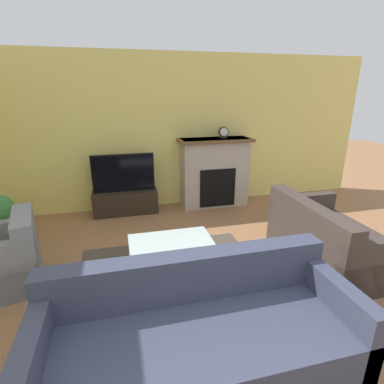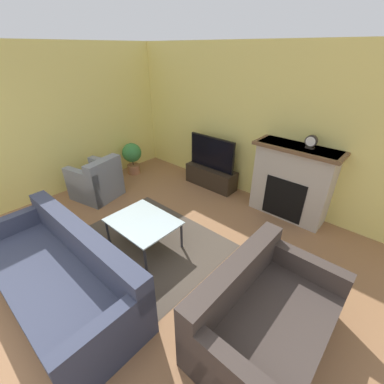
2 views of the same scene
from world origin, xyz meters
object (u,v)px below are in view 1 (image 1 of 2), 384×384
tv (123,173)px  mantel_clock (223,132)px  couch_loveseat (329,241)px  coffee_table (172,248)px  armchair_by_window (4,262)px  couch_sectional (199,337)px

tv → mantel_clock: size_ratio=5.15×
couch_loveseat → coffee_table: 1.98m
armchair_by_window → mantel_clock: mantel_clock is taller
couch_loveseat → coffee_table: couch_loveseat is taller
tv → couch_sectional: tv is taller
armchair_by_window → coffee_table: (1.81, -0.31, 0.10)m
tv → coffee_table: size_ratio=1.11×
coffee_table → couch_loveseat: bearing=-3.4°
couch_sectional → mantel_clock: 3.81m
armchair_by_window → couch_loveseat: bearing=70.9°
couch_sectional → armchair_by_window: 2.34m
couch_sectional → couch_loveseat: (1.99, 1.08, 0.00)m
mantel_clock → couch_sectional: bearing=-112.3°
couch_sectional → armchair_by_window: size_ratio=2.58×
couch_loveseat → armchair_by_window: bearing=83.5°
couch_sectional → couch_loveseat: bearing=28.4°
tv → coffee_table: (0.44, -2.14, -0.33)m
tv → coffee_table: 2.21m
armchair_by_window → mantel_clock: bearing=108.0°
coffee_table → mantel_clock: 2.75m
tv → couch_sectional: (0.42, -3.34, -0.45)m
tv → armchair_by_window: (-1.37, -1.83, -0.43)m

